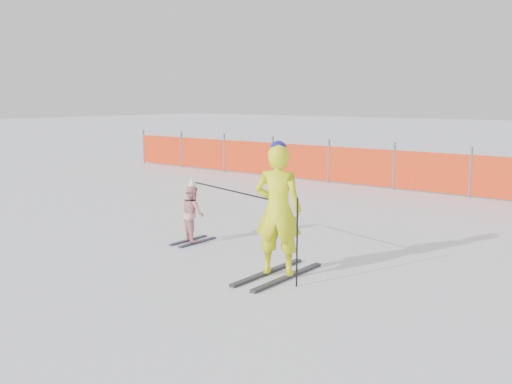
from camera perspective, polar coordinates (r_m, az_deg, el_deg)
ground at (r=8.45m, az=-2.13°, el=-7.14°), size 120.00×120.00×0.00m
adult at (r=7.64m, az=2.22°, el=-1.79°), size 0.75×1.53×1.85m
child at (r=9.60m, az=-6.38°, el=-2.04°), size 0.56×0.84×1.12m
ski_poles at (r=8.07m, az=-0.41°, el=-1.56°), size 2.57×0.80×1.16m
safety_fence at (r=16.70m, az=5.82°, el=2.98°), size 15.13×0.06×1.25m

